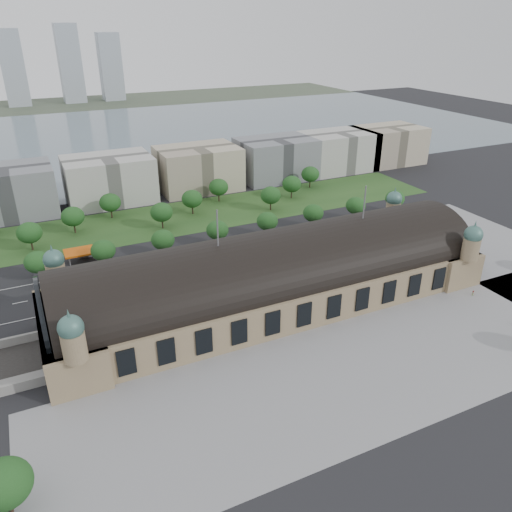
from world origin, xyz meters
name	(u,v)px	position (x,y,z in m)	size (l,w,h in m)	color
ground	(274,302)	(0.00, 0.00, 0.00)	(900.00, 900.00, 0.00)	black
station	(274,276)	(0.00, 0.00, 10.28)	(150.00, 48.40, 44.30)	#917E5A
plaza_south	(376,366)	(10.00, -44.00, 0.00)	(190.00, 48.00, 0.12)	gray
plaza_east	(487,249)	(103.00, 0.00, 0.00)	(56.00, 100.00, 0.12)	gray
road_slab	(185,269)	(-20.00, 38.00, 0.00)	(260.00, 26.00, 0.10)	black
grass_belt	(159,221)	(-15.00, 93.00, 0.00)	(300.00, 45.00, 0.10)	#254A1D
petrol_station	(84,252)	(-53.91, 65.28, 2.95)	(14.00, 13.00, 5.05)	#CC530C
lake	(110,137)	(0.00, 298.00, 0.00)	(700.00, 320.00, 0.08)	slate
far_shore	(77,103)	(0.00, 498.00, 0.00)	(700.00, 120.00, 0.14)	#44513D
far_tower_left	(13,68)	(-60.00, 508.00, 40.00)	(24.00, 24.00, 80.00)	#9EA8B2
far_tower_mid	(70,64)	(0.00, 508.00, 42.50)	(24.00, 24.00, 85.00)	#9EA8B2
far_tower_right	(111,67)	(45.00, 508.00, 37.50)	(24.00, 24.00, 75.00)	#9EA8B2
office_2	(6,192)	(-80.00, 133.00, 12.00)	(45.00, 32.00, 24.00)	gray
office_3	(109,179)	(-30.00, 133.00, 12.00)	(45.00, 32.00, 24.00)	#B6B5AD
office_4	(198,168)	(20.00, 133.00, 12.00)	(45.00, 32.00, 24.00)	#BEB295
office_5	(276,159)	(70.00, 133.00, 12.00)	(45.00, 32.00, 24.00)	gray
office_6	(338,151)	(115.00, 133.00, 12.00)	(45.00, 32.00, 24.00)	#B6B5AD
office_7	(387,145)	(155.00, 133.00, 12.00)	(45.00, 32.00, 24.00)	#BEB295
tree_row_2	(37,262)	(-72.00, 53.00, 7.43)	(9.60, 9.60, 11.52)	#2D2116
tree_row_3	(103,250)	(-48.00, 53.00, 7.43)	(9.60, 9.60, 11.52)	#2D2116
tree_row_4	(163,240)	(-24.00, 53.00, 7.43)	(9.60, 9.60, 11.52)	#2D2116
tree_row_5	(217,230)	(0.00, 53.00, 7.43)	(9.60, 9.60, 11.52)	#2D2116
tree_row_6	(267,221)	(24.00, 53.00, 7.43)	(9.60, 9.60, 11.52)	#2D2116
tree_row_7	(313,213)	(48.00, 53.00, 7.43)	(9.60, 9.60, 11.52)	#2D2116
tree_row_8	(356,206)	(72.00, 53.00, 7.43)	(9.60, 9.60, 11.52)	#2D2116
tree_row_9	(395,199)	(96.00, 53.00, 7.43)	(9.60, 9.60, 11.52)	#2D2116
tree_belt_3	(29,233)	(-73.00, 83.00, 8.05)	(10.40, 10.40, 12.48)	#2D2116
tree_belt_4	(73,216)	(-54.00, 95.00, 8.05)	(10.40, 10.40, 12.48)	#2D2116
tree_belt_5	(110,203)	(-35.00, 107.00, 8.05)	(10.40, 10.40, 12.48)	#2D2116
tree_belt_6	(162,212)	(-16.00, 83.00, 8.05)	(10.40, 10.40, 12.48)	#2D2116
tree_belt_7	(192,199)	(3.00, 95.00, 8.05)	(10.40, 10.40, 12.48)	#2D2116
tree_belt_8	(219,187)	(22.00, 107.00, 8.05)	(10.40, 10.40, 12.48)	#2D2116
tree_belt_9	(271,195)	(41.00, 83.00, 8.05)	(10.40, 10.40, 12.48)	#2D2116
tree_belt_10	(292,184)	(60.00, 95.00, 8.05)	(10.40, 10.40, 12.48)	#2D2116
tree_belt_11	(310,174)	(79.00, 107.00, 8.05)	(10.40, 10.40, 12.48)	#2D2116
tree_plaza_sw	(4,484)	(-85.00, -50.00, 8.05)	(11.00, 11.00, 12.73)	#2D2116
traffic_car_2	(65,300)	(-65.57, 31.56, 0.69)	(2.31, 5.00, 1.39)	black
traffic_car_3	(132,276)	(-40.44, 39.58, 0.71)	(1.99, 4.89, 1.42)	maroon
traffic_car_4	(244,264)	(2.36, 30.83, 0.78)	(1.85, 4.60, 1.57)	#221C4F
traffic_car_5	(296,233)	(36.76, 48.77, 0.76)	(1.61, 4.61, 1.52)	#585B60
traffic_car_6	(387,233)	(74.33, 31.16, 0.68)	(2.27, 4.93, 1.37)	silver
parked_car_0	(70,309)	(-64.89, 25.00, 0.74)	(1.56, 4.47, 1.47)	black
parked_car_1	(92,310)	(-58.22, 21.00, 0.83)	(2.74, 5.95, 1.65)	maroon
parked_car_2	(128,296)	(-45.19, 25.00, 0.74)	(2.08, 5.12, 1.48)	#181D45
parked_car_3	(75,314)	(-63.58, 21.00, 0.66)	(1.55, 3.86, 1.32)	#505257
parked_car_4	(135,295)	(-42.64, 25.00, 0.76)	(1.62, 4.64, 1.53)	white
parked_car_5	(187,283)	(-23.36, 25.00, 0.71)	(2.37, 5.13, 1.43)	gray
parked_car_6	(201,280)	(-18.00, 25.00, 0.74)	(2.07, 5.09, 1.48)	black
bus_west	(218,272)	(-10.00, 27.00, 1.58)	(2.65, 11.35, 3.16)	#BA1D37
bus_mid	(275,259)	(14.30, 27.00, 1.81)	(3.04, 13.01, 3.62)	silver
bus_east	(325,249)	(38.11, 27.00, 1.53)	(2.57, 10.99, 3.06)	#BCB8AE
pedestrian_0	(473,293)	(66.29, -26.36, 0.98)	(0.95, 0.55, 1.95)	gray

